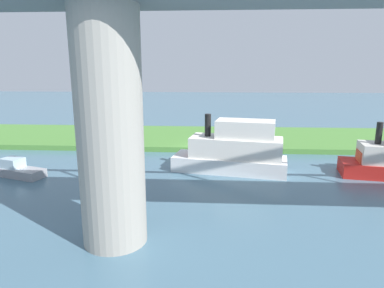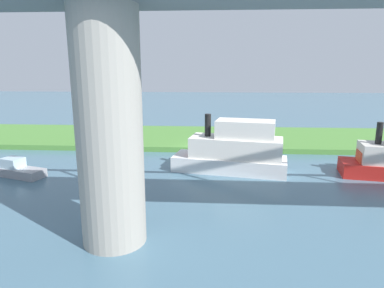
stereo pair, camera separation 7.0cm
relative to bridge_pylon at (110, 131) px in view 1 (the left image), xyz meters
The scene contains 7 objects.
ground_plane 18.34m from the bridge_pylon, 101.69° to the right, with size 160.00×160.00×0.00m, color #476B7F.
grassy_bank 24.00m from the bridge_pylon, 98.72° to the right, with size 80.00×12.00×0.50m, color #4C8438.
bridge_pylon is the anchor object (origin of this frame).
person_on_bank 21.14m from the bridge_pylon, 113.99° to the right, with size 0.48×0.48×1.39m.
mooring_post 20.17m from the bridge_pylon, 73.07° to the right, with size 0.20×0.20×1.06m, color brown.
skiff_small 13.52m from the bridge_pylon, 118.53° to the right, with size 9.24×4.55×4.52m.
motorboat_white 14.54m from the bridge_pylon, 41.99° to the right, with size 4.37×2.69×1.37m.
Camera 1 is at (-1.00, 31.71, 8.12)m, focal length 31.67 mm.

